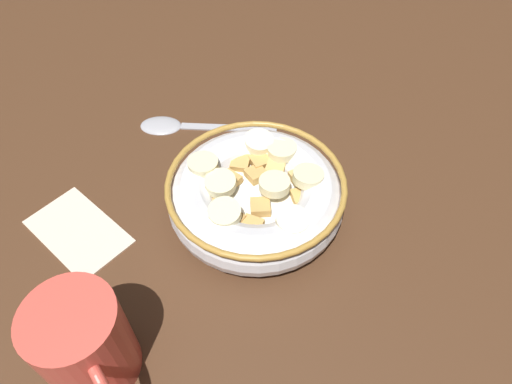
{
  "coord_description": "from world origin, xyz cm",
  "views": [
    {
      "loc": [
        23.06,
        -16.7,
        36.99
      ],
      "look_at": [
        0.0,
        0.0,
        3.0
      ],
      "focal_mm": 32.69,
      "sensor_mm": 36.0,
      "label": 1
    }
  ],
  "objects_px": {
    "cereal_bowl": "(256,195)",
    "coffee_mug": "(85,346)",
    "folded_napkin": "(78,231)",
    "spoon": "(177,124)"
  },
  "relations": [
    {
      "from": "cereal_bowl",
      "to": "coffee_mug",
      "type": "distance_m",
      "value": 0.2
    },
    {
      "from": "coffee_mug",
      "to": "folded_napkin",
      "type": "relative_size",
      "value": 0.94
    },
    {
      "from": "spoon",
      "to": "folded_napkin",
      "type": "height_order",
      "value": "spoon"
    },
    {
      "from": "coffee_mug",
      "to": "folded_napkin",
      "type": "xyz_separation_m",
      "value": [
        -0.13,
        0.04,
        -0.04
      ]
    },
    {
      "from": "coffee_mug",
      "to": "folded_napkin",
      "type": "bearing_deg",
      "value": 165.03
    },
    {
      "from": "folded_napkin",
      "to": "spoon",
      "type": "bearing_deg",
      "value": 116.38
    },
    {
      "from": "spoon",
      "to": "coffee_mug",
      "type": "height_order",
      "value": "coffee_mug"
    },
    {
      "from": "spoon",
      "to": "coffee_mug",
      "type": "xyz_separation_m",
      "value": [
        0.21,
        -0.19,
        0.04
      ]
    },
    {
      "from": "coffee_mug",
      "to": "spoon",
      "type": "bearing_deg",
      "value": 138.06
    },
    {
      "from": "spoon",
      "to": "coffee_mug",
      "type": "distance_m",
      "value": 0.29
    }
  ]
}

